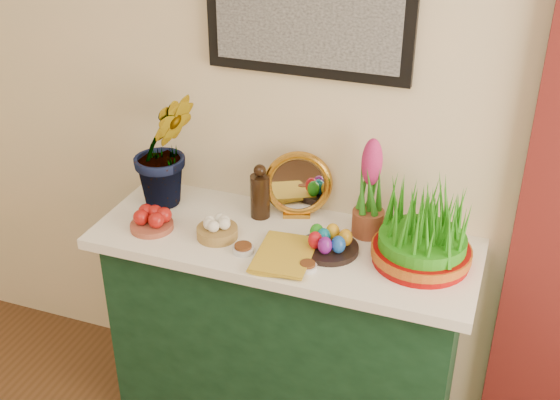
% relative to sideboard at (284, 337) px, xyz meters
% --- Properties ---
extents(sideboard, '(1.30, 0.45, 0.85)m').
position_rel_sideboard_xyz_m(sideboard, '(0.00, 0.00, 0.00)').
color(sideboard, '#153B24').
rests_on(sideboard, ground).
extents(tablecloth, '(1.40, 0.55, 0.04)m').
position_rel_sideboard_xyz_m(tablecloth, '(0.00, 0.00, 0.45)').
color(tablecloth, white).
rests_on(tablecloth, sideboard).
extents(hyacinth_green, '(0.40, 0.39, 0.60)m').
position_rel_sideboard_xyz_m(hyacinth_green, '(-0.52, 0.09, 0.77)').
color(hyacinth_green, '#2A7E1B').
rests_on(hyacinth_green, tablecloth).
extents(apple_bowl, '(0.17, 0.17, 0.08)m').
position_rel_sideboard_xyz_m(apple_bowl, '(-0.48, -0.11, 0.50)').
color(apple_bowl, '#9C4A34').
rests_on(apple_bowl, tablecloth).
extents(garlic_basket, '(0.20, 0.20, 0.08)m').
position_rel_sideboard_xyz_m(garlic_basket, '(-0.23, -0.08, 0.50)').
color(garlic_basket, '#A98344').
rests_on(garlic_basket, tablecloth).
extents(vinegar_cruet, '(0.07, 0.07, 0.22)m').
position_rel_sideboard_xyz_m(vinegar_cruet, '(-0.14, 0.11, 0.56)').
color(vinegar_cruet, black).
rests_on(vinegar_cruet, tablecloth).
extents(mirror, '(0.26, 0.14, 0.26)m').
position_rel_sideboard_xyz_m(mirror, '(-0.01, 0.18, 0.59)').
color(mirror, '#BE852B').
rests_on(mirror, tablecloth).
extents(book, '(0.19, 0.27, 0.04)m').
position_rel_sideboard_xyz_m(book, '(-0.05, -0.14, 0.48)').
color(book, gold).
rests_on(book, tablecloth).
extents(spice_dish_left, '(0.08, 0.08, 0.03)m').
position_rel_sideboard_xyz_m(spice_dish_left, '(-0.10, -0.14, 0.48)').
color(spice_dish_left, silver).
rests_on(spice_dish_left, tablecloth).
extents(spice_dish_right, '(0.07, 0.07, 0.03)m').
position_rel_sideboard_xyz_m(spice_dish_right, '(0.14, -0.17, 0.48)').
color(spice_dish_right, silver).
rests_on(spice_dish_right, tablecloth).
extents(egg_plate, '(0.24, 0.24, 0.09)m').
position_rel_sideboard_xyz_m(egg_plate, '(0.17, -0.03, 0.50)').
color(egg_plate, black).
rests_on(egg_plate, tablecloth).
extents(hyacinth_pink, '(0.12, 0.12, 0.38)m').
position_rel_sideboard_xyz_m(hyacinth_pink, '(0.27, 0.13, 0.64)').
color(hyacinth_pink, brown).
rests_on(hyacinth_pink, tablecloth).
extents(wheatgrass_sabzeh, '(0.34, 0.34, 0.28)m').
position_rel_sideboard_xyz_m(wheatgrass_sabzeh, '(0.49, 0.01, 0.59)').
color(wheatgrass_sabzeh, '#900504').
rests_on(wheatgrass_sabzeh, tablecloth).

